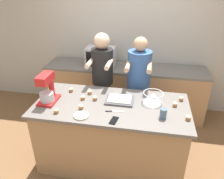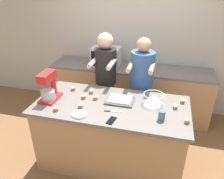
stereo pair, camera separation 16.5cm
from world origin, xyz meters
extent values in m
plane|color=brown|center=(0.00, 0.00, 0.00)|extent=(16.00, 16.00, 0.00)
cube|color=#B2ADA3|center=(0.00, 1.64, 1.35)|extent=(10.00, 0.06, 2.70)
cube|color=#A87F56|center=(0.00, 0.00, 0.44)|extent=(1.81, 0.84, 0.87)
cube|color=#66605B|center=(0.00, 0.00, 0.89)|extent=(1.88, 0.90, 0.04)
cube|color=#A87F56|center=(0.00, 1.29, 0.43)|extent=(2.80, 0.60, 0.86)
cube|color=#66605B|center=(0.00, 1.29, 0.88)|extent=(2.80, 0.60, 0.04)
cylinder|color=brown|center=(-0.27, 0.69, 0.43)|extent=(0.25, 0.25, 0.86)
cylinder|color=black|center=(-0.27, 0.69, 1.13)|extent=(0.32, 0.32, 0.53)
sphere|color=#DBB293|center=(-0.27, 0.69, 1.50)|extent=(0.23, 0.23, 0.23)
cylinder|color=#DBB293|center=(-0.40, 0.52, 1.23)|extent=(0.06, 0.34, 0.06)
cylinder|color=#DBB293|center=(-0.13, 0.52, 1.23)|extent=(0.06, 0.34, 0.06)
cylinder|color=#33384C|center=(0.28, 0.69, 0.41)|extent=(0.26, 0.26, 0.83)
cylinder|color=#335693|center=(0.28, 0.69, 1.11)|extent=(0.34, 0.34, 0.56)
sphere|color=tan|center=(0.28, 0.69, 1.49)|extent=(0.20, 0.20, 0.20)
cylinder|color=tan|center=(0.13, 0.52, 1.23)|extent=(0.06, 0.34, 0.06)
cylinder|color=tan|center=(0.42, 0.52, 1.23)|extent=(0.06, 0.34, 0.06)
cube|color=red|center=(-0.78, -0.07, 0.93)|extent=(0.20, 0.30, 0.03)
cylinder|color=red|center=(-0.78, 0.04, 1.06)|extent=(0.07, 0.07, 0.24)
cube|color=red|center=(-0.78, -0.09, 1.23)|extent=(0.13, 0.26, 0.10)
cylinder|color=#BCBCC1|center=(-0.78, -0.11, 1.00)|extent=(0.17, 0.17, 0.11)
cone|color=#BCBCC1|center=(0.50, 0.14, 0.98)|extent=(0.24, 0.24, 0.13)
torus|color=#BCBCC1|center=(0.50, 0.14, 1.04)|extent=(0.25, 0.25, 0.01)
cube|color=#4C4C51|center=(0.09, 0.09, 0.92)|extent=(0.35, 0.27, 0.02)
cube|color=white|center=(0.09, 0.09, 0.94)|extent=(0.28, 0.21, 0.02)
cube|color=#B7B7BC|center=(-0.43, 1.29, 1.06)|extent=(0.50, 0.32, 0.32)
cube|color=black|center=(-0.48, 1.13, 1.06)|extent=(0.34, 0.01, 0.26)
cube|color=#2D2D2D|center=(-0.25, 1.13, 1.06)|extent=(0.10, 0.01, 0.26)
cube|color=black|center=(0.09, -0.34, 0.92)|extent=(0.09, 0.15, 0.01)
cube|color=black|center=(0.09, -0.34, 0.92)|extent=(0.08, 0.14, 0.00)
cylinder|color=slate|center=(0.61, -0.18, 0.97)|extent=(0.08, 0.08, 0.12)
cylinder|color=beige|center=(-0.28, -0.32, 0.92)|extent=(0.17, 0.17, 0.02)
cube|color=#BCBCC1|center=(0.11, -0.15, 0.92)|extent=(0.14, 0.04, 0.01)
cube|color=black|center=(0.00, -0.17, 0.92)|extent=(0.08, 0.03, 0.01)
cylinder|color=#9E6038|center=(0.85, 0.24, 0.93)|extent=(0.05, 0.05, 0.03)
ellipsoid|color=beige|center=(0.85, 0.24, 0.95)|extent=(0.06, 0.06, 0.03)
cylinder|color=#9E6038|center=(-0.33, 0.20, 0.93)|extent=(0.05, 0.05, 0.03)
ellipsoid|color=beige|center=(-0.33, 0.20, 0.95)|extent=(0.06, 0.06, 0.03)
cylinder|color=#9E6038|center=(-0.38, 0.04, 0.93)|extent=(0.05, 0.05, 0.03)
ellipsoid|color=beige|center=(-0.38, 0.04, 0.95)|extent=(0.06, 0.06, 0.03)
cylinder|color=#9E6038|center=(-0.33, -0.17, 0.93)|extent=(0.05, 0.05, 0.03)
ellipsoid|color=beige|center=(-0.33, -0.17, 0.95)|extent=(0.06, 0.06, 0.03)
cylinder|color=#9E6038|center=(0.88, -0.17, 0.93)|extent=(0.05, 0.05, 0.03)
ellipsoid|color=beige|center=(0.88, -0.17, 0.95)|extent=(0.06, 0.06, 0.03)
cylinder|color=#9E6038|center=(-0.58, -0.31, 0.93)|extent=(0.05, 0.05, 0.03)
ellipsoid|color=beige|center=(-0.58, -0.31, 0.95)|extent=(0.06, 0.06, 0.03)
cylinder|color=#9E6038|center=(-0.22, 0.06, 0.93)|extent=(0.05, 0.05, 0.03)
ellipsoid|color=beige|center=(-0.22, 0.06, 0.95)|extent=(0.06, 0.06, 0.03)
cylinder|color=#9E6038|center=(0.76, 0.09, 0.93)|extent=(0.05, 0.05, 0.03)
ellipsoid|color=beige|center=(0.76, 0.09, 0.95)|extent=(0.06, 0.06, 0.03)
cylinder|color=#9E6038|center=(-0.60, 0.22, 0.93)|extent=(0.05, 0.05, 0.03)
ellipsoid|color=beige|center=(-0.60, 0.22, 0.95)|extent=(0.06, 0.06, 0.03)
camera|label=1|loc=(0.43, -2.25, 2.30)|focal=35.00mm
camera|label=2|loc=(0.59, -2.22, 2.30)|focal=35.00mm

